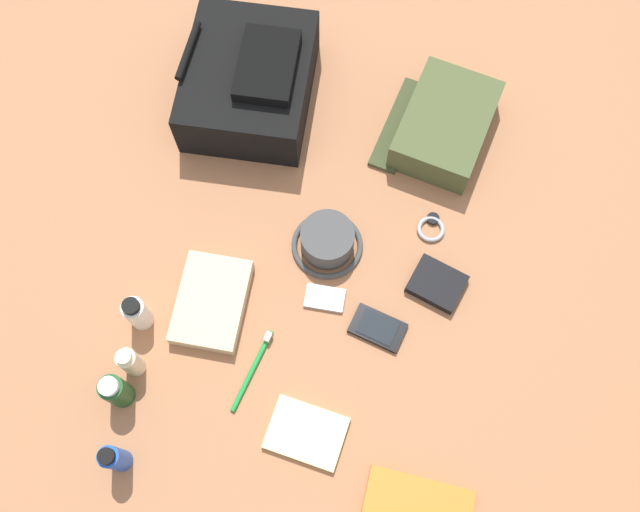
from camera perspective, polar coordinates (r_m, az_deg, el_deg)
name	(u,v)px	position (r m, az deg, el deg)	size (l,w,h in m)	color
ground_plane	(320,264)	(1.55, 0.00, -0.66)	(2.64, 2.02, 0.02)	#A26844
backpack	(250,81)	(1.67, -5.69, 13.88)	(0.36, 0.31, 0.16)	black
toiletry_pouch	(443,125)	(1.66, 9.92, 10.36)	(0.29, 0.27, 0.09)	#47512D
bucket_hat	(327,241)	(1.52, 0.59, 1.22)	(0.16, 0.16, 0.07)	#454545
deodorant_spray	(115,459)	(1.45, -16.24, -15.42)	(0.04, 0.04, 0.12)	blue
shampoo_bottle	(116,391)	(1.47, -16.14, -10.42)	(0.05, 0.05, 0.12)	#19471E
lotion_bottle	(130,362)	(1.48, -15.06, -8.27)	(0.04, 0.04, 0.11)	beige
toothpaste_tube	(137,313)	(1.50, -14.55, -4.48)	(0.05, 0.05, 0.11)	white
cell_phone	(378,328)	(1.49, 4.68, -5.81)	(0.09, 0.12, 0.01)	black
media_player	(325,298)	(1.51, 0.40, -3.43)	(0.06, 0.09, 0.01)	#B7B7BC
wristwatch	(431,228)	(1.58, 8.96, 2.28)	(0.07, 0.06, 0.01)	#99999E
toothbrush	(254,366)	(1.48, -5.32, -8.83)	(0.18, 0.05, 0.02)	#198C33
wallet	(437,284)	(1.53, 9.42, -2.23)	(0.09, 0.11, 0.02)	black
notepad	(306,433)	(1.45, -1.11, -14.09)	(0.11, 0.15, 0.02)	beige
folded_towel	(211,302)	(1.51, -8.76, -3.69)	(0.20, 0.14, 0.04)	#C6B289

